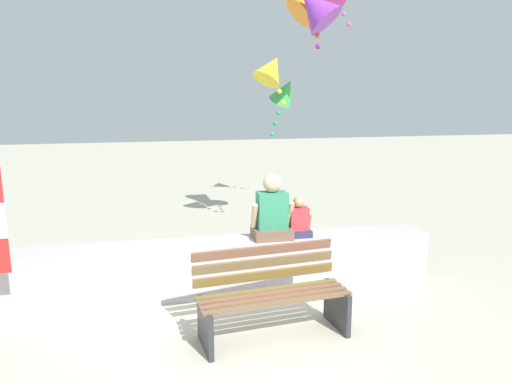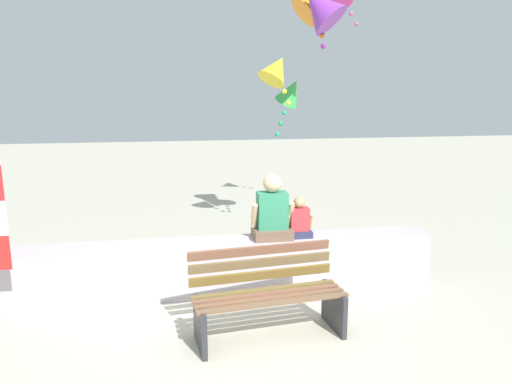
% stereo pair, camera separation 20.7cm
% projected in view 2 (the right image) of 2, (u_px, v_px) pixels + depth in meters
% --- Properties ---
extents(ground_plane, '(40.00, 40.00, 0.00)m').
position_uv_depth(ground_plane, '(242.00, 345.00, 4.77)').
color(ground_plane, '#B5B19C').
extents(seawall_ledge, '(5.23, 0.50, 0.66)m').
position_uv_depth(seawall_ledge, '(226.00, 266.00, 6.00)').
color(seawall_ledge, '#BBAFB7').
rests_on(seawall_ledge, ground).
extents(park_bench, '(1.59, 0.77, 0.88)m').
position_uv_depth(park_bench, '(267.00, 296.00, 4.90)').
color(park_bench, brown).
rests_on(park_bench, ground).
extents(person_adult, '(0.53, 0.39, 0.81)m').
position_uv_depth(person_adult, '(272.00, 213.00, 5.97)').
color(person_adult, brown).
rests_on(person_adult, seawall_ledge).
extents(person_child, '(0.34, 0.25, 0.52)m').
position_uv_depth(person_child, '(299.00, 221.00, 6.05)').
color(person_child, '#2B2D4E').
rests_on(person_child, seawall_ledge).
extents(kite_yellow, '(0.79, 0.72, 0.89)m').
position_uv_depth(kite_yellow, '(277.00, 69.00, 7.81)').
color(kite_yellow, yellow).
extents(kite_purple, '(1.01, 0.94, 0.99)m').
position_uv_depth(kite_purple, '(319.00, 7.00, 7.18)').
color(kite_purple, purple).
extents(kite_orange, '(0.80, 0.66, 0.96)m').
position_uv_depth(kite_orange, '(315.00, 3.00, 7.58)').
color(kite_orange, orange).
extents(kite_green, '(0.71, 0.72, 1.05)m').
position_uv_depth(kite_green, '(291.00, 92.00, 8.38)').
color(kite_green, green).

